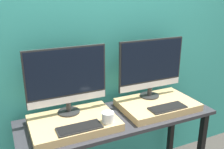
{
  "coord_description": "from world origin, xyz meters",
  "views": [
    {
      "loc": [
        -0.82,
        -1.38,
        1.78
      ],
      "look_at": [
        0.0,
        0.39,
        1.12
      ],
      "focal_mm": 40.0,
      "sensor_mm": 36.0,
      "label": 1
    }
  ],
  "objects_px": {
    "keyboard_left": "(79,128)",
    "keyboard_right": "(168,107)",
    "monitor_left": "(67,78)",
    "monitor_right": "(151,66)",
    "mug": "(108,117)"
  },
  "relations": [
    {
      "from": "keyboard_left",
      "to": "monitor_right",
      "type": "relative_size",
      "value": 0.51
    },
    {
      "from": "keyboard_left",
      "to": "keyboard_right",
      "type": "relative_size",
      "value": 1.0
    },
    {
      "from": "mug",
      "to": "monitor_right",
      "type": "bearing_deg",
      "value": 26.72
    },
    {
      "from": "monitor_right",
      "to": "keyboard_right",
      "type": "xyz_separation_m",
      "value": [
        0.0,
        -0.27,
        -0.28
      ]
    },
    {
      "from": "monitor_left",
      "to": "mug",
      "type": "xyz_separation_m",
      "value": [
        0.22,
        -0.27,
        -0.25
      ]
    },
    {
      "from": "monitor_right",
      "to": "monitor_left",
      "type": "bearing_deg",
      "value": 180.0
    },
    {
      "from": "keyboard_right",
      "to": "monitor_right",
      "type": "bearing_deg",
      "value": 90.0
    },
    {
      "from": "keyboard_right",
      "to": "keyboard_left",
      "type": "bearing_deg",
      "value": 180.0
    },
    {
      "from": "monitor_right",
      "to": "keyboard_right",
      "type": "relative_size",
      "value": 1.97
    },
    {
      "from": "monitor_left",
      "to": "keyboard_left",
      "type": "relative_size",
      "value": 1.97
    },
    {
      "from": "keyboard_left",
      "to": "keyboard_right",
      "type": "height_order",
      "value": "same"
    },
    {
      "from": "monitor_left",
      "to": "keyboard_left",
      "type": "distance_m",
      "value": 0.39
    },
    {
      "from": "monitor_left",
      "to": "mug",
      "type": "bearing_deg",
      "value": -50.9
    },
    {
      "from": "keyboard_left",
      "to": "keyboard_right",
      "type": "xyz_separation_m",
      "value": [
        0.76,
        0.0,
        0.0
      ]
    },
    {
      "from": "monitor_left",
      "to": "monitor_right",
      "type": "distance_m",
      "value": 0.76
    }
  ]
}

